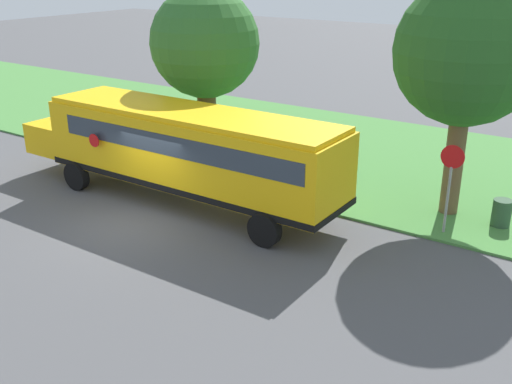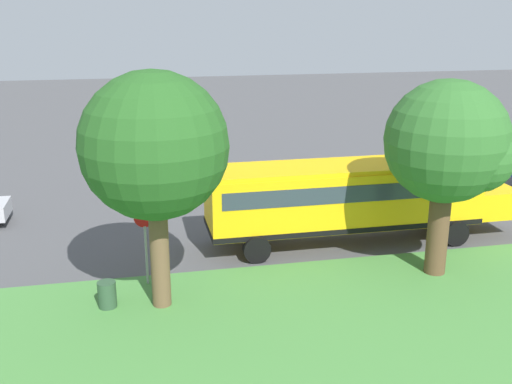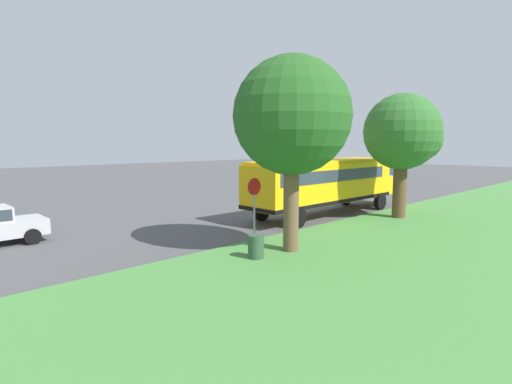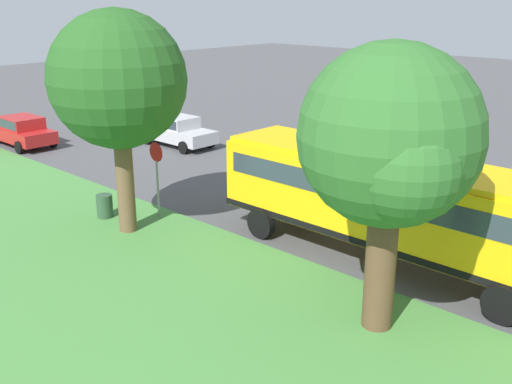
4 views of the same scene
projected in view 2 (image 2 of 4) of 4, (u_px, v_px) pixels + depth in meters
The scene contains 7 objects.
ground_plane at pixel (335, 222), 25.81m from camera, with size 120.00×120.00×0.00m, color #4C4C4F.
grass_verge at pixel (455, 342), 16.44m from camera, with size 12.00×80.00×0.08m, color #47843D.
school_bus at pixel (350, 195), 23.11m from camera, with size 2.84×12.42×3.16m.
oak_tree_beside_bus at pixel (451, 145), 19.34m from camera, with size 4.04×4.04×6.72m.
oak_tree_roadside_mid at pixel (158, 148), 17.13m from camera, with size 4.31×4.31×7.24m.
stop_sign at pixel (145, 237), 19.39m from camera, with size 0.08×0.68×2.74m.
trash_bin at pixel (107, 296), 18.19m from camera, with size 0.56×0.56×0.90m, color #2D4C33.
Camera 2 is at (-23.08, 8.36, 8.77)m, focal length 42.00 mm.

